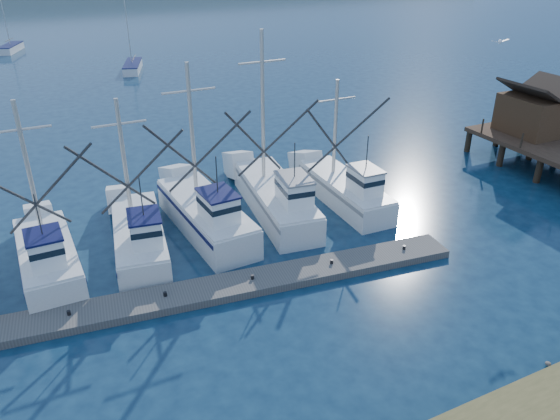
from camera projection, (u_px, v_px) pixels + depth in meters
name	position (u px, v px, depth m)	size (l,w,h in m)	color
ground	(380.00, 344.00, 21.73)	(500.00, 500.00, 0.00)	#0C2238
floating_dock	(166.00, 299.00, 24.05)	(28.14, 1.88, 0.38)	#56534D
trawler_fleet	(145.00, 233.00, 27.82)	(27.89, 9.49, 10.13)	white
sailboat_near	(133.00, 67.00, 65.10)	(3.57, 6.62, 8.10)	white
sailboat_far	(11.00, 48.00, 75.79)	(3.63, 6.00, 8.10)	white
flying_gull	(500.00, 41.00, 30.92)	(1.25, 0.23, 0.23)	white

